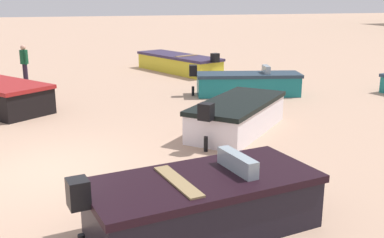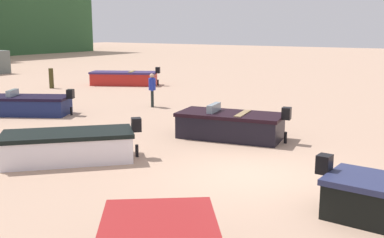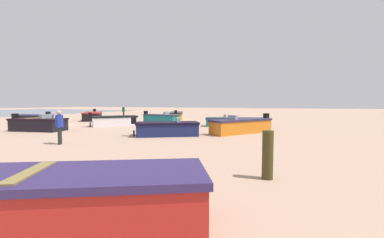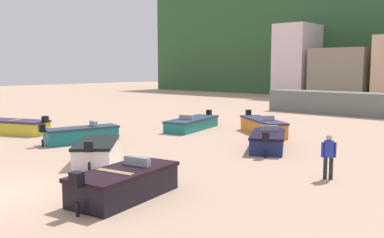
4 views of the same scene
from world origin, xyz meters
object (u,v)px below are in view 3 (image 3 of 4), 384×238
(boat_navy_4, at_px, (167,129))
(boat_red_7, at_px, (66,200))
(beach_walker_foreground, at_px, (124,111))
(beach_walker_distant, at_px, (59,124))
(boat_black_1, at_px, (33,119))
(boat_teal_6, at_px, (161,118))
(boat_black_2, at_px, (93,116))
(boat_black_5, at_px, (39,124))
(boat_orange_3, at_px, (242,126))
(boat_white_8, at_px, (115,121))
(boat_teal_10, at_px, (235,122))
(mooring_post_near_water, at_px, (268,155))
(boat_yellow_9, at_px, (176,115))

(boat_navy_4, height_order, boat_red_7, boat_red_7)
(beach_walker_foreground, xyz_separation_m, beach_walker_distant, (18.05, 9.64, 0.00))
(boat_black_1, distance_m, boat_teal_6, 12.53)
(boat_black_1, xyz_separation_m, boat_black_2, (-5.11, 2.70, 0.04))
(boat_black_2, relative_size, boat_teal_6, 1.11)
(boat_black_2, distance_m, boat_red_7, 25.91)
(boat_black_1, height_order, boat_black_5, boat_black_5)
(boat_black_2, bearing_deg, boat_orange_3, 124.31)
(boat_teal_6, relative_size, beach_walker_distant, 2.59)
(boat_white_8, bearing_deg, beach_walker_foreground, 166.84)
(boat_black_1, distance_m, boat_black_2, 5.78)
(boat_teal_10, height_order, beach_walker_foreground, beach_walker_foreground)
(boat_black_2, relative_size, mooring_post_near_water, 3.71)
(boat_yellow_9, height_order, boat_teal_10, boat_yellow_9)
(mooring_post_near_water, bearing_deg, beach_walker_foreground, -136.26)
(boat_black_1, relative_size, boat_navy_4, 1.16)
(boat_yellow_9, bearing_deg, boat_black_2, -167.30)
(boat_teal_6, bearing_deg, boat_navy_4, 43.47)
(beach_walker_foreground, bearing_deg, boat_white_8, 11.22)
(boat_teal_10, bearing_deg, mooring_post_near_water, -179.76)
(boat_black_1, distance_m, boat_teal_10, 19.49)
(boat_black_5, height_order, mooring_post_near_water, mooring_post_near_water)
(boat_teal_10, bearing_deg, boat_teal_6, 67.24)
(boat_black_2, relative_size, beach_walker_foreground, 2.89)
(mooring_post_near_water, xyz_separation_m, beach_walker_distant, (-2.10, -9.64, 0.32))
(boat_white_8, xyz_separation_m, mooring_post_near_water, (10.77, 13.29, 0.19))
(boat_orange_3, relative_size, beach_walker_distant, 2.76)
(boat_white_8, bearing_deg, boat_black_1, -133.54)
(boat_orange_3, bearing_deg, boat_red_7, 122.81)
(boat_navy_4, relative_size, mooring_post_near_water, 3.16)
(boat_black_2, bearing_deg, mooring_post_near_water, 105.25)
(boat_white_8, bearing_deg, beach_walker_distant, -22.87)
(boat_navy_4, xyz_separation_m, boat_teal_6, (-8.41, -4.92, 0.01))
(boat_black_1, bearing_deg, boat_black_5, -120.74)
(boat_red_7, bearing_deg, boat_yellow_9, 173.98)
(boat_white_8, bearing_deg, boat_black_5, -73.03)
(boat_black_1, height_order, boat_orange_3, boat_orange_3)
(boat_white_8, bearing_deg, mooring_post_near_water, 5.26)
(boat_teal_6, distance_m, beach_walker_foreground, 9.58)
(boat_black_5, bearing_deg, beach_walker_foreground, -177.04)
(mooring_post_near_water, relative_size, beach_walker_distant, 0.78)
(boat_black_1, relative_size, boat_orange_3, 1.04)
(boat_teal_6, bearing_deg, mooring_post_near_water, 49.61)
(boat_orange_3, height_order, boat_teal_6, boat_orange_3)
(boat_teal_6, xyz_separation_m, boat_red_7, (18.86, 8.39, 0.02))
(boat_teal_10, bearing_deg, boat_black_5, 109.51)
(boat_white_8, bearing_deg, boat_orange_3, 37.76)
(beach_walker_distant, bearing_deg, boat_black_5, 21.96)
(boat_teal_10, xyz_separation_m, mooring_post_near_water, (13.97, 3.61, 0.25))
(boat_navy_4, bearing_deg, boat_teal_10, 131.34)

